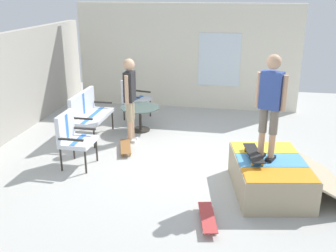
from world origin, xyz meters
TOP-DOWN VIEW (x-y plane):
  - ground_plane at (0.00, 0.00)m, footprint 12.00×12.00m
  - house_facade at (3.80, 0.49)m, footprint 0.23×6.00m
  - skate_ramp at (-0.78, -1.55)m, footprint 1.85×2.07m
  - patio_bench at (1.00, 2.27)m, footprint 1.25×0.56m
  - patio_chair_near_house at (2.51, 1.67)m, footprint 0.73×0.68m
  - patio_chair_by_wall at (-0.44, 2.01)m, footprint 0.63×0.56m
  - patio_table at (1.62, 1.26)m, footprint 0.90×0.90m
  - person_watching at (0.96, 1.30)m, footprint 0.48×0.25m
  - person_skater at (-0.75, -1.43)m, footprint 0.33×0.45m
  - skateboard_by_bench at (0.40, 1.26)m, footprint 0.82×0.44m
  - skateboard_spare at (-1.89, -0.62)m, footprint 0.82×0.35m
  - skateboard_on_ramp at (-0.77, -1.24)m, footprint 0.82×0.34m

SIDE VIEW (x-z plane):
  - ground_plane at x=0.00m, z-range -0.10..0.00m
  - skateboard_by_bench at x=0.40m, z-range 0.03..0.14m
  - skateboard_spare at x=-1.89m, z-range 0.03..0.14m
  - skate_ramp at x=-0.78m, z-range 0.00..0.56m
  - patio_table at x=1.62m, z-range 0.12..0.69m
  - patio_chair_near_house at x=2.51m, z-range 0.10..1.12m
  - patio_chair_by_wall at x=-0.44m, z-range 0.10..1.12m
  - patio_bench at x=1.00m, z-range 0.11..1.13m
  - skateboard_on_ramp at x=-0.77m, z-range 0.59..0.69m
  - person_watching at x=0.96m, z-range 0.16..1.96m
  - house_facade at x=3.80m, z-range 0.00..2.79m
  - person_skater at x=-0.75m, z-range 0.69..2.37m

